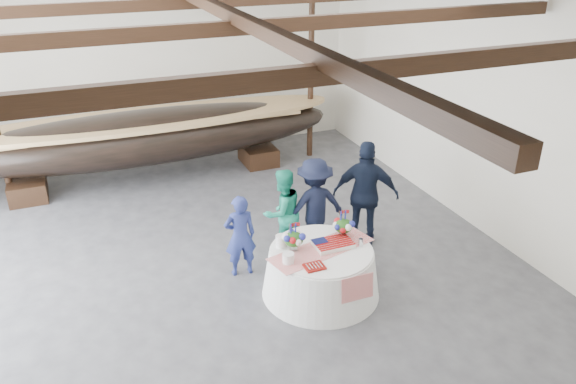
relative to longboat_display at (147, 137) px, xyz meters
name	(u,v)px	position (x,y,z in m)	size (l,w,h in m)	color
floor	(228,275)	(0.53, -4.46, -1.05)	(10.00, 12.00, 0.01)	#3D3D42
wall_back	(153,67)	(0.53, 1.54, 1.20)	(10.00, 0.02, 4.50)	silver
wall_right	(485,114)	(5.53, -4.46, 1.20)	(0.02, 12.00, 4.50)	silver
pavilion_structure	(201,26)	(0.53, -3.68, 2.95)	(9.80, 11.76, 4.50)	black
longboat_display	(147,137)	(0.00, 0.00, 0.00)	(8.80, 1.76, 1.65)	black
banquet_table	(321,271)	(1.77, -5.50, -0.65)	(1.89, 1.89, 0.81)	white
tabletop_items	(318,238)	(1.77, -5.38, -0.10)	(1.83, 1.01, 0.40)	red
guest_woman_blue	(240,236)	(0.76, -4.49, -0.32)	(0.53, 0.35, 1.46)	navy
guest_woman_teal	(282,212)	(1.67, -4.09, -0.25)	(0.78, 0.61, 1.60)	#1E9D7C
guest_man_left	(314,205)	(2.23, -4.22, -0.17)	(1.14, 0.66, 1.77)	black
guest_man_right	(366,194)	(3.17, -4.38, -0.05)	(1.18, 0.49, 2.01)	black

